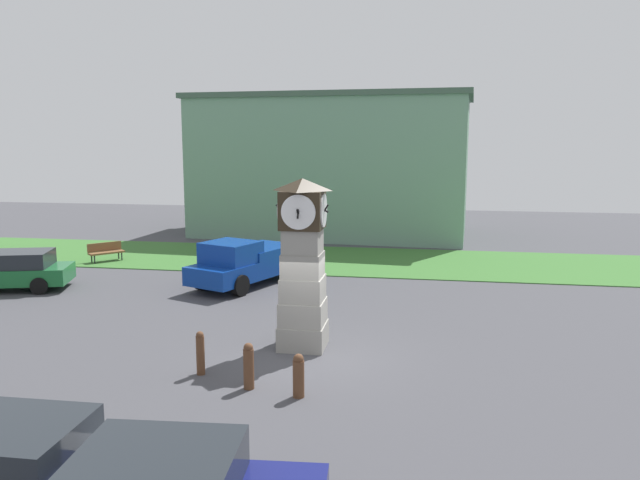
{
  "coord_description": "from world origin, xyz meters",
  "views": [
    {
      "loc": [
        2.87,
        -15.72,
        5.71
      ],
      "look_at": [
        -0.13,
        2.24,
        2.75
      ],
      "focal_mm": 35.0,
      "sensor_mm": 36.0,
      "label": 1
    }
  ],
  "objects_px": {
    "pickup_truck": "(245,262)",
    "bollard_mid_row": "(249,366)",
    "clock_tower": "(303,267)",
    "car_far_lot": "(10,270)",
    "bench": "(106,251)",
    "car_near_tower": "(24,469)",
    "bollard_far_row": "(299,375)",
    "bollard_near_tower": "(200,353)"
  },
  "relations": [
    {
      "from": "clock_tower",
      "to": "pickup_truck",
      "type": "height_order",
      "value": "clock_tower"
    },
    {
      "from": "clock_tower",
      "to": "bench",
      "type": "distance_m",
      "value": 15.57
    },
    {
      "from": "bollard_near_tower",
      "to": "bollard_far_row",
      "type": "bearing_deg",
      "value": -19.63
    },
    {
      "from": "bollard_mid_row",
      "to": "bench",
      "type": "distance_m",
      "value": 17.27
    },
    {
      "from": "bollard_far_row",
      "to": "pickup_truck",
      "type": "relative_size",
      "value": 0.19
    },
    {
      "from": "car_far_lot",
      "to": "bench",
      "type": "xyz_separation_m",
      "value": [
        0.84,
        5.72,
        -0.23
      ]
    },
    {
      "from": "car_near_tower",
      "to": "bench",
      "type": "relative_size",
      "value": 2.52
    },
    {
      "from": "bollard_mid_row",
      "to": "pickup_truck",
      "type": "relative_size",
      "value": 0.2
    },
    {
      "from": "pickup_truck",
      "to": "bollard_far_row",
      "type": "bearing_deg",
      "value": -67.65
    },
    {
      "from": "clock_tower",
      "to": "car_far_lot",
      "type": "xyz_separation_m",
      "value": [
        -12.31,
        4.68,
        -1.51
      ]
    },
    {
      "from": "clock_tower",
      "to": "bollard_near_tower",
      "type": "distance_m",
      "value": 3.63
    },
    {
      "from": "bollard_mid_row",
      "to": "bollard_far_row",
      "type": "distance_m",
      "value": 1.26
    },
    {
      "from": "car_far_lot",
      "to": "bollard_near_tower",
      "type": "bearing_deg",
      "value": -34.78
    },
    {
      "from": "bollard_near_tower",
      "to": "bollard_mid_row",
      "type": "xyz_separation_m",
      "value": [
        1.41,
        -0.66,
        0.0
      ]
    },
    {
      "from": "car_near_tower",
      "to": "bench",
      "type": "distance_m",
      "value": 20.74
    },
    {
      "from": "bollard_near_tower",
      "to": "car_far_lot",
      "type": "bearing_deg",
      "value": 145.22
    },
    {
      "from": "pickup_truck",
      "to": "car_near_tower",
      "type": "bearing_deg",
      "value": -86.34
    },
    {
      "from": "car_near_tower",
      "to": "bollard_near_tower",
      "type": "bearing_deg",
      "value": 84.21
    },
    {
      "from": "bollard_near_tower",
      "to": "bench",
      "type": "height_order",
      "value": "bollard_near_tower"
    },
    {
      "from": "car_near_tower",
      "to": "pickup_truck",
      "type": "xyz_separation_m",
      "value": [
        -0.98,
        15.3,
        0.18
      ]
    },
    {
      "from": "bollard_near_tower",
      "to": "pickup_truck",
      "type": "height_order",
      "value": "pickup_truck"
    },
    {
      "from": "bench",
      "to": "clock_tower",
      "type": "bearing_deg",
      "value": -42.21
    },
    {
      "from": "bollard_far_row",
      "to": "car_near_tower",
      "type": "height_order",
      "value": "car_near_tower"
    },
    {
      "from": "bollard_near_tower",
      "to": "bollard_mid_row",
      "type": "bearing_deg",
      "value": -25.22
    },
    {
      "from": "pickup_truck",
      "to": "bollard_mid_row",
      "type": "bearing_deg",
      "value": -73.32
    },
    {
      "from": "pickup_truck",
      "to": "bench",
      "type": "xyz_separation_m",
      "value": [
        -7.8,
        3.5,
        -0.4
      ]
    },
    {
      "from": "clock_tower",
      "to": "bollard_near_tower",
      "type": "height_order",
      "value": "clock_tower"
    },
    {
      "from": "bollard_near_tower",
      "to": "bench",
      "type": "bearing_deg",
      "value": 126.19
    },
    {
      "from": "bollard_near_tower",
      "to": "bollard_mid_row",
      "type": "relative_size",
      "value": 1.0
    },
    {
      "from": "clock_tower",
      "to": "bollard_far_row",
      "type": "distance_m",
      "value": 3.84
    },
    {
      "from": "bollard_mid_row",
      "to": "pickup_truck",
      "type": "height_order",
      "value": "pickup_truck"
    },
    {
      "from": "bollard_mid_row",
      "to": "car_far_lot",
      "type": "xyz_separation_m",
      "value": [
        -11.63,
        7.77,
        0.2
      ]
    },
    {
      "from": "clock_tower",
      "to": "car_near_tower",
      "type": "distance_m",
      "value": 8.95
    },
    {
      "from": "car_far_lot",
      "to": "pickup_truck",
      "type": "bearing_deg",
      "value": 14.43
    },
    {
      "from": "clock_tower",
      "to": "bollard_near_tower",
      "type": "xyz_separation_m",
      "value": [
        -2.08,
        -2.43,
        -1.71
      ]
    },
    {
      "from": "bollard_mid_row",
      "to": "car_near_tower",
      "type": "bearing_deg",
      "value": -110.78
    },
    {
      "from": "bollard_near_tower",
      "to": "car_far_lot",
      "type": "relative_size",
      "value": 0.22
    },
    {
      "from": "pickup_truck",
      "to": "clock_tower",
      "type": "bearing_deg",
      "value": -62.02
    },
    {
      "from": "bollard_near_tower",
      "to": "car_near_tower",
      "type": "xyz_separation_m",
      "value": [
        -0.61,
        -5.97,
        0.2
      ]
    },
    {
      "from": "clock_tower",
      "to": "car_far_lot",
      "type": "height_order",
      "value": "clock_tower"
    },
    {
      "from": "car_far_lot",
      "to": "bollard_mid_row",
      "type": "bearing_deg",
      "value": -33.72
    },
    {
      "from": "clock_tower",
      "to": "bollard_mid_row",
      "type": "distance_m",
      "value": 3.59
    }
  ]
}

